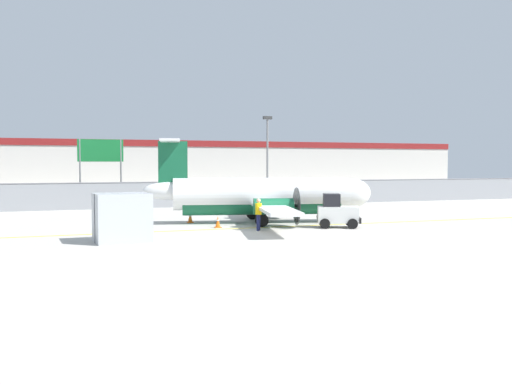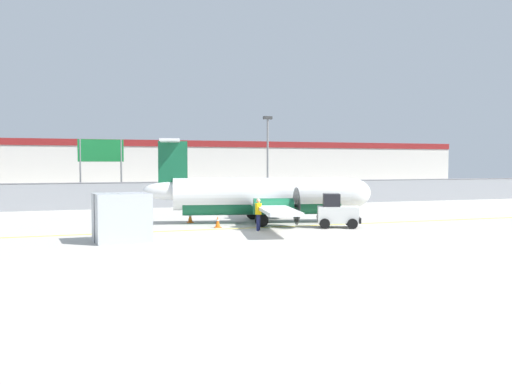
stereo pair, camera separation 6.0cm
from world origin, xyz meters
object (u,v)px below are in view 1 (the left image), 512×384
object	(u,v)px
commuter_airplane	(266,196)
traffic_cone_near_left	(323,218)
baggage_tug	(337,212)
traffic_cone_far_left	(218,222)
parked_car_5	(319,190)
parked_car_2	(143,193)
highway_sign	(101,156)
parked_car_3	(210,191)
parked_car_4	(267,191)
ground_crew_worker	(258,213)
parked_car_1	(74,194)
apron_light_pole	(267,154)
traffic_cone_near_right	(190,217)
cargo_container	(122,218)

from	to	relation	value
commuter_airplane	traffic_cone_near_left	distance (m)	3.65
baggage_tug	traffic_cone_far_left	world-z (taller)	baggage_tug
baggage_tug	parked_car_5	distance (m)	26.70
baggage_tug	parked_car_2	bearing A→B (deg)	128.69
traffic_cone_near_left	highway_sign	xyz separation A→B (m)	(-11.56, 16.86, 3.83)
baggage_tug	traffic_cone_near_left	size ratio (longest dim) A/B	4.02
parked_car_3	highway_sign	size ratio (longest dim) A/B	0.78
parked_car_2	parked_car_4	distance (m)	11.62
ground_crew_worker	parked_car_3	size ratio (longest dim) A/B	0.40
traffic_cone_far_left	parked_car_1	world-z (taller)	parked_car_1
commuter_airplane	apron_light_pole	size ratio (longest dim) A/B	2.20
baggage_tug	parked_car_3	bearing A→B (deg)	113.77
parked_car_1	traffic_cone_near_right	bearing A→B (deg)	111.01
parked_car_5	highway_sign	world-z (taller)	highway_sign
baggage_tug	highway_sign	distance (m)	22.67
cargo_container	parked_car_3	world-z (taller)	cargo_container
ground_crew_worker	parked_car_4	size ratio (longest dim) A/B	0.39
parked_car_1	parked_car_3	xyz separation A→B (m)	(12.54, 1.63, 0.00)
parked_car_4	apron_light_pole	world-z (taller)	apron_light_pole
baggage_tug	traffic_cone_near_right	size ratio (longest dim) A/B	4.02
highway_sign	traffic_cone_near_left	bearing A→B (deg)	-55.58
parked_car_3	apron_light_pole	xyz separation A→B (m)	(1.79, -10.78, 3.41)
parked_car_4	highway_sign	distance (m)	16.27
traffic_cone_near_left	highway_sign	bearing A→B (deg)	124.42
ground_crew_worker	highway_sign	distance (m)	20.64
cargo_container	traffic_cone_near_right	bearing A→B (deg)	52.00
baggage_tug	parked_car_4	world-z (taller)	baggage_tug
parked_car_2	highway_sign	xyz separation A→B (m)	(-4.09, -4.74, 3.24)
parked_car_1	parked_car_3	distance (m)	12.65
parked_car_1	parked_car_2	distance (m)	6.14
parked_car_3	apron_light_pole	bearing A→B (deg)	-77.72
traffic_cone_far_left	baggage_tug	bearing A→B (deg)	-19.35
commuter_airplane	highway_sign	distance (m)	17.96
traffic_cone_near_right	apron_light_pole	size ratio (longest dim) A/B	0.09
highway_sign	baggage_tug	bearing A→B (deg)	-60.22
parked_car_1	traffic_cone_near_left	bearing A→B (deg)	125.56
parked_car_4	commuter_airplane	bearing A→B (deg)	76.81
commuter_airplane	highway_sign	world-z (taller)	highway_sign
parked_car_4	apron_light_pole	xyz separation A→B (m)	(-3.25, -8.61, 3.41)
parked_car_2	apron_light_pole	world-z (taller)	apron_light_pole
parked_car_4	parked_car_5	xyz separation A→B (m)	(6.31, 1.71, 0.00)
parked_car_1	parked_car_2	xyz separation A→B (m)	(6.06, 0.95, 0.00)
baggage_tug	highway_sign	xyz separation A→B (m)	(-11.14, 19.47, 3.28)
ground_crew_worker	parked_car_5	world-z (taller)	same
cargo_container	parked_car_3	xyz separation A→B (m)	(11.27, 26.69, -0.21)
cargo_container	parked_car_4	bearing A→B (deg)	52.26
parked_car_1	apron_light_pole	xyz separation A→B (m)	(14.33, -9.16, 3.41)
parked_car_4	parked_car_5	bearing A→B (deg)	-157.02
ground_crew_worker	traffic_cone_near_left	world-z (taller)	ground_crew_worker
cargo_container	parked_car_3	bearing A→B (deg)	63.00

